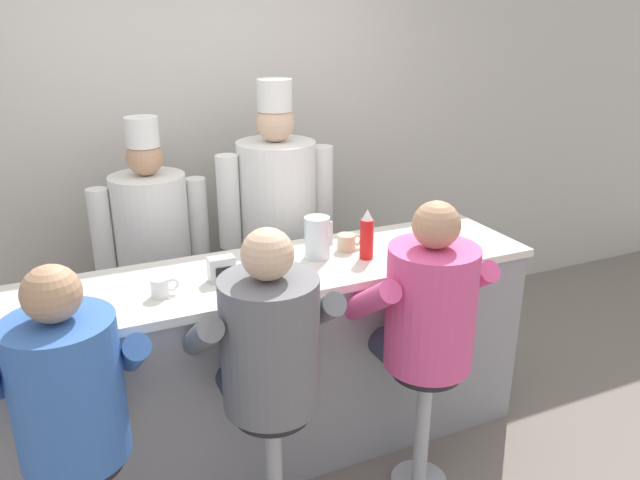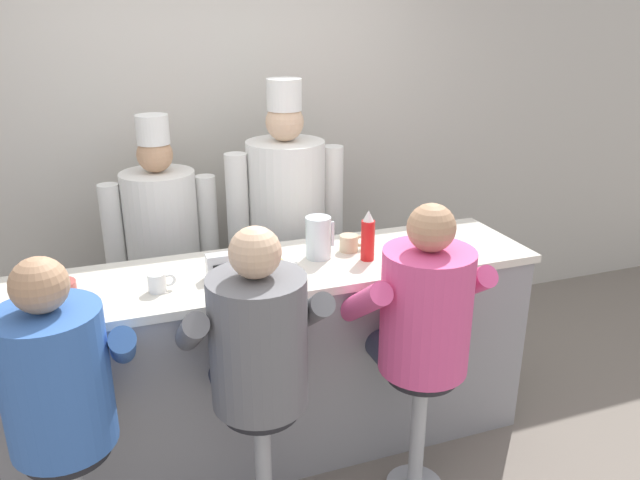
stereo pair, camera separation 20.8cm
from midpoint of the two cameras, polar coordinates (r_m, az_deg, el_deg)
name	(u,v)px [view 1 (the left image)]	position (r m, az deg, el deg)	size (l,w,h in m)	color
wall_back	(206,150)	(4.06, -11.88, 8.04)	(10.00, 0.06, 2.70)	beige
diner_counter	(279,361)	(3.23, -5.67, -10.95)	(2.60, 0.64, 1.03)	gray
ketchup_bottle_red	(367,236)	(3.06, 2.36, 0.37)	(0.07, 0.07, 0.26)	red
mustard_bottle_yellow	(418,247)	(3.00, 6.97, -0.70)	(0.06, 0.06, 0.20)	yellow
hot_sauce_bottle_orange	(436,239)	(3.21, 8.78, 0.11)	(0.03, 0.03, 0.13)	orange
water_pitcher_clear	(317,238)	(3.07, -2.19, 0.20)	(0.15, 0.13, 0.21)	silver
breakfast_plate	(272,266)	(2.99, -6.37, -2.39)	(0.25, 0.25, 0.05)	white
cereal_bowl	(59,297)	(2.89, -24.69, -4.75)	(0.14, 0.14, 0.06)	#B24C47
coffee_mug_white	(161,287)	(2.79, -16.41, -4.20)	(0.12, 0.08, 0.08)	white
coffee_mug_tan	(347,242)	(3.19, 0.64, -0.22)	(0.14, 0.09, 0.08)	beige
napkin_dispenser_chrome	(222,269)	(2.88, -11.04, -2.65)	(0.12, 0.07, 0.11)	silver
diner_seated_blue	(69,397)	(2.49, -24.29, -12.99)	(0.58, 0.57, 1.42)	#B2B5BA
diner_seated_grey	(268,350)	(2.55, -7.17, -9.97)	(0.60, 0.59, 1.44)	#B2B5BA
diner_seated_pink	(426,313)	(2.83, 7.56, -6.70)	(0.61, 0.60, 1.45)	#B2B5BA
cook_in_whites_near	(154,249)	(3.69, -16.54, -0.80)	(0.65, 0.41, 1.66)	#232328
cook_in_whites_far	(278,221)	(3.73, -5.49, 1.76)	(0.71, 0.46, 1.83)	#232328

